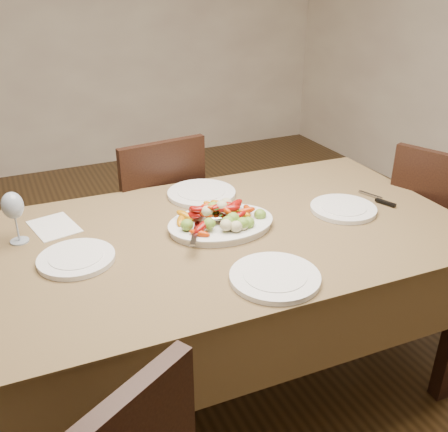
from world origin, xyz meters
TOP-DOWN VIEW (x-y plane):
  - floor at (0.00, 0.00)m, footprint 6.00×6.00m
  - wall_back at (0.00, 3.00)m, footprint 5.00×0.02m
  - dining_table at (0.14, -0.06)m, footprint 1.88×1.11m
  - chair_far at (0.07, 0.69)m, footprint 0.47×0.47m
  - chair_right at (1.29, -0.09)m, footprint 0.54×0.54m
  - serving_platter at (0.14, -0.04)m, footprint 0.41×0.31m
  - roasted_vegetables at (0.14, -0.04)m, footprint 0.33×0.23m
  - serving_spoon at (0.07, -0.07)m, footprint 0.28×0.18m
  - plate_left at (-0.40, -0.05)m, footprint 0.26×0.26m
  - plate_right at (0.65, -0.11)m, footprint 0.27×0.27m
  - plate_far at (0.19, 0.28)m, footprint 0.30×0.30m
  - plate_near at (0.14, -0.43)m, footprint 0.29×0.29m
  - wine_glass at (-0.56, 0.17)m, footprint 0.08×0.08m
  - menu_card at (-0.43, 0.24)m, footprint 0.19×0.24m
  - table_knife at (0.85, -0.09)m, footprint 0.08×0.19m

SIDE VIEW (x-z plane):
  - floor at x=0.00m, z-range 0.00..0.00m
  - dining_table at x=0.14m, z-range 0.00..0.76m
  - chair_far at x=0.07m, z-range 0.00..0.95m
  - chair_right at x=1.29m, z-range 0.00..0.95m
  - menu_card at x=-0.43m, z-range 0.76..0.76m
  - table_knife at x=0.85m, z-range 0.76..0.77m
  - plate_left at x=-0.40m, z-range 0.76..0.78m
  - plate_right at x=0.65m, z-range 0.76..0.78m
  - plate_far at x=0.19m, z-range 0.76..0.78m
  - plate_near at x=0.14m, z-range 0.76..0.78m
  - serving_platter at x=0.14m, z-range 0.76..0.78m
  - serving_spoon at x=0.07m, z-range 0.79..0.82m
  - roasted_vegetables at x=0.14m, z-range 0.78..0.87m
  - wine_glass at x=-0.56m, z-range 0.76..0.96m
  - wall_back at x=0.00m, z-range 0.00..2.80m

